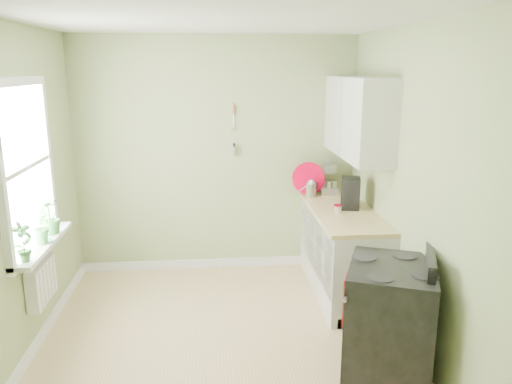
{
  "coord_description": "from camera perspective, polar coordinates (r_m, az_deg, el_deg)",
  "views": [
    {
      "loc": [
        -0.06,
        -3.86,
        2.35
      ],
      "look_at": [
        0.34,
        0.55,
        1.23
      ],
      "focal_mm": 35.0,
      "sensor_mm": 36.0,
      "label": 1
    }
  ],
  "objects": [
    {
      "name": "floor",
      "position": [
        4.52,
        -3.83,
        -17.34
      ],
      "size": [
        3.2,
        3.6,
        0.02
      ],
      "primitive_type": "cube",
      "color": "tan",
      "rests_on": "ground"
    },
    {
      "name": "ceiling",
      "position": [
        3.88,
        -4.52,
        19.43
      ],
      "size": [
        3.2,
        3.6,
        0.02
      ],
      "primitive_type": "cube",
      "color": "white",
      "rests_on": "wall_back"
    },
    {
      "name": "wall_back",
      "position": [
        5.76,
        -4.52,
        4.08
      ],
      "size": [
        3.2,
        0.02,
        2.7
      ],
      "primitive_type": "cube",
      "color": "#9EAD76",
      "rests_on": "floor"
    },
    {
      "name": "wall_left",
      "position": [
        4.28,
        -26.25,
        -0.86
      ],
      "size": [
        0.02,
        3.6,
        2.7
      ],
      "primitive_type": "cube",
      "color": "#9EAD76",
      "rests_on": "floor"
    },
    {
      "name": "wall_right",
      "position": [
        4.32,
        17.71,
        0.09
      ],
      "size": [
        0.02,
        3.6,
        2.7
      ],
      "primitive_type": "cube",
      "color": "#9EAD76",
      "rests_on": "floor"
    },
    {
      "name": "base_cabinets",
      "position": [
        5.4,
        9.84,
        -6.86
      ],
      "size": [
        0.6,
        1.6,
        0.87
      ],
      "primitive_type": "cube",
      "color": "white",
      "rests_on": "floor"
    },
    {
      "name": "countertop",
      "position": [
        5.25,
        9.94,
        -2.23
      ],
      "size": [
        0.64,
        1.6,
        0.04
      ],
      "primitive_type": "cube",
      "color": "#DEC588",
      "rests_on": "base_cabinets"
    },
    {
      "name": "upper_cabinets",
      "position": [
        5.2,
        11.55,
        8.33
      ],
      "size": [
        0.35,
        1.4,
        0.8
      ],
      "primitive_type": "cube",
      "color": "white",
      "rests_on": "wall_right"
    },
    {
      "name": "window",
      "position": [
        4.5,
        -24.88,
        2.58
      ],
      "size": [
        0.06,
        1.14,
        1.44
      ],
      "color": "white",
      "rests_on": "wall_left"
    },
    {
      "name": "window_sill",
      "position": [
        4.64,
        -23.18,
        -5.5
      ],
      "size": [
        0.18,
        1.14,
        0.04
      ],
      "primitive_type": "cube",
      "color": "white",
      "rests_on": "wall_left"
    },
    {
      "name": "radiator",
      "position": [
        4.72,
        -23.32,
        -9.48
      ],
      "size": [
        0.12,
        0.5,
        0.35
      ],
      "primitive_type": "cube",
      "color": "white",
      "rests_on": "wall_left"
    },
    {
      "name": "wall_utensils",
      "position": [
        5.7,
        -2.54,
        6.19
      ],
      "size": [
        0.02,
        0.14,
        0.58
      ],
      "color": "#DEC588",
      "rests_on": "wall_back"
    },
    {
      "name": "stove",
      "position": [
        4.08,
        15.05,
        -13.96
      ],
      "size": [
        0.9,
        0.92,
        1.03
      ],
      "color": "black",
      "rests_on": "floor"
    },
    {
      "name": "stand_mixer",
      "position": [
        5.9,
        8.33,
        1.5
      ],
      "size": [
        0.23,
        0.34,
        0.39
      ],
      "color": "#B2B2B7",
      "rests_on": "countertop"
    },
    {
      "name": "kettle",
      "position": [
        5.68,
        6.3,
        0.43
      ],
      "size": [
        0.2,
        0.12,
        0.21
      ],
      "color": "silver",
      "rests_on": "countertop"
    },
    {
      "name": "coffee_maker",
      "position": [
        5.27,
        10.69,
        -0.22
      ],
      "size": [
        0.23,
        0.25,
        0.33
      ],
      "color": "black",
      "rests_on": "countertop"
    },
    {
      "name": "red_tray",
      "position": [
        5.78,
        6.02,
        1.54
      ],
      "size": [
        0.37,
        0.2,
        0.38
      ],
      "primitive_type": "cylinder",
      "rotation": [
        1.45,
        0.0,
        -0.38
      ],
      "color": "#9C001F",
      "rests_on": "countertop"
    },
    {
      "name": "jar",
      "position": [
        5.11,
        9.33,
        -1.91
      ],
      "size": [
        0.08,
        0.08,
        0.09
      ],
      "color": "beige",
      "rests_on": "countertop"
    },
    {
      "name": "plant_a",
      "position": [
        4.18,
        -25.13,
        -5.18
      ],
      "size": [
        0.19,
        0.21,
        0.32
      ],
      "primitive_type": "imported",
      "rotation": [
        0.0,
        0.0,
        1.0
      ],
      "color": "#337232",
      "rests_on": "window_sill"
    },
    {
      "name": "plant_b",
      "position": [
        4.56,
        -23.4,
        -3.63
      ],
      "size": [
        0.16,
        0.19,
        0.3
      ],
      "primitive_type": "imported",
      "rotation": [
        0.0,
        0.0,
        1.77
      ],
      "color": "#337232",
      "rests_on": "window_sill"
    },
    {
      "name": "plant_c",
      "position": [
        4.79,
        -22.48,
        -2.64
      ],
      "size": [
        0.24,
        0.24,
        0.31
      ],
      "primitive_type": "imported",
      "rotation": [
        0.0,
        0.0,
        4.12
      ],
      "color": "#337232",
      "rests_on": "window_sill"
    }
  ]
}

